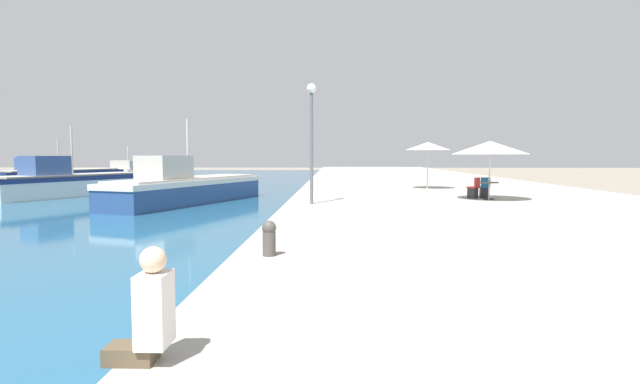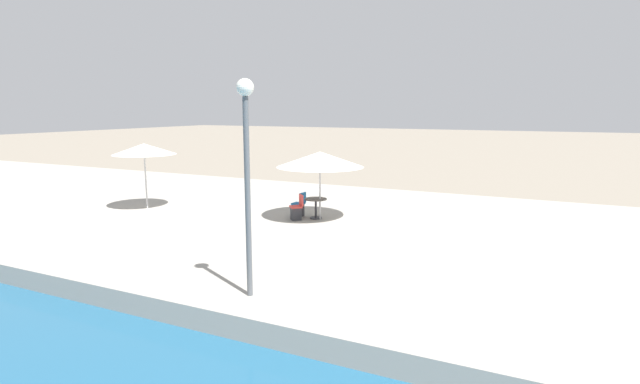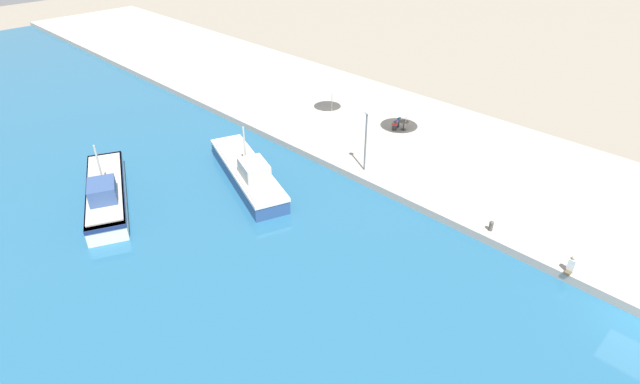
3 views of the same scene
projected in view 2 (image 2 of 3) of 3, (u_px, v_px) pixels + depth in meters
name	position (u px, v px, depth m)	size (l,w,h in m)	color
quay_promenade	(20.00, 194.00, 24.88)	(16.00, 90.00, 0.55)	#A39E93
cafe_umbrella_pink	(320.00, 159.00, 17.66)	(3.11, 3.11, 2.45)	#B7B7B7
cafe_umbrella_white	(144.00, 149.00, 19.58)	(2.45, 2.45, 2.60)	#B7B7B7
cafe_table	(316.00, 204.00, 18.06)	(0.80, 0.80, 0.74)	#333338
cafe_chair_left	(297.00, 211.00, 17.88)	(0.59, 0.59, 0.91)	#2D2D33
cafe_chair_right	(299.00, 208.00, 18.44)	(0.42, 0.45, 0.91)	#2D2D33
lamppost	(247.00, 151.00, 10.20)	(0.36, 0.36, 4.56)	#565B60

